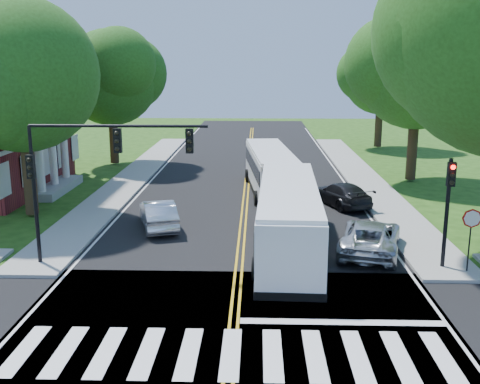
{
  "coord_description": "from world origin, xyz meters",
  "views": [
    {
      "loc": [
        0.73,
        -15.1,
        8.13
      ],
      "look_at": [
        -0.06,
        9.78,
        2.4
      ],
      "focal_mm": 42.0,
      "sensor_mm": 36.0,
      "label": 1
    }
  ],
  "objects_px": {
    "signal_ne": "(448,199)",
    "hatchback": "(158,214)",
    "suv": "(370,237)",
    "bus_follow": "(270,170)",
    "bus_lead": "(288,217)",
    "signal_nw": "(90,161)",
    "dark_sedan": "(341,194)"
  },
  "relations": [
    {
      "from": "hatchback",
      "to": "suv",
      "type": "bearing_deg",
      "value": 143.9
    },
    {
      "from": "dark_sedan",
      "to": "bus_lead",
      "type": "bearing_deg",
      "value": 45.55
    },
    {
      "from": "signal_nw",
      "to": "bus_lead",
      "type": "relative_size",
      "value": 0.61
    },
    {
      "from": "signal_ne",
      "to": "bus_lead",
      "type": "xyz_separation_m",
      "value": [
        -6.12,
        2.1,
        -1.38
      ]
    },
    {
      "from": "signal_ne",
      "to": "hatchback",
      "type": "relative_size",
      "value": 1.01
    },
    {
      "from": "hatchback",
      "to": "suv",
      "type": "relative_size",
      "value": 0.84
    },
    {
      "from": "bus_follow",
      "to": "suv",
      "type": "bearing_deg",
      "value": 103.92
    },
    {
      "from": "signal_nw",
      "to": "dark_sedan",
      "type": "height_order",
      "value": "signal_nw"
    },
    {
      "from": "signal_nw",
      "to": "bus_lead",
      "type": "distance_m",
      "value": 8.68
    },
    {
      "from": "signal_ne",
      "to": "hatchback",
      "type": "height_order",
      "value": "signal_ne"
    },
    {
      "from": "bus_follow",
      "to": "hatchback",
      "type": "xyz_separation_m",
      "value": [
        -5.78,
        -8.19,
        -0.76
      ]
    },
    {
      "from": "bus_lead",
      "to": "hatchback",
      "type": "xyz_separation_m",
      "value": [
        -6.32,
        3.39,
        -0.86
      ]
    },
    {
      "from": "signal_ne",
      "to": "bus_lead",
      "type": "distance_m",
      "value": 6.61
    },
    {
      "from": "bus_lead",
      "to": "suv",
      "type": "xyz_separation_m",
      "value": [
        3.58,
        -0.08,
        -0.85
      ]
    },
    {
      "from": "signal_nw",
      "to": "dark_sedan",
      "type": "distance_m",
      "value": 15.93
    },
    {
      "from": "bus_lead",
      "to": "signal_nw",
      "type": "bearing_deg",
      "value": 17.06
    },
    {
      "from": "bus_lead",
      "to": "dark_sedan",
      "type": "relative_size",
      "value": 2.49
    },
    {
      "from": "signal_ne",
      "to": "bus_lead",
      "type": "bearing_deg",
      "value": 161.01
    },
    {
      "from": "signal_ne",
      "to": "bus_follow",
      "type": "distance_m",
      "value": 15.28
    },
    {
      "from": "signal_ne",
      "to": "bus_follow",
      "type": "relative_size",
      "value": 0.4
    },
    {
      "from": "signal_nw",
      "to": "bus_lead",
      "type": "xyz_separation_m",
      "value": [
        7.94,
        2.12,
        -2.79
      ]
    },
    {
      "from": "signal_nw",
      "to": "dark_sedan",
      "type": "bearing_deg",
      "value": 42.18
    },
    {
      "from": "bus_follow",
      "to": "dark_sedan",
      "type": "distance_m",
      "value": 5.3
    },
    {
      "from": "bus_lead",
      "to": "bus_follow",
      "type": "bearing_deg",
      "value": -85.2
    },
    {
      "from": "signal_ne",
      "to": "hatchback",
      "type": "xyz_separation_m",
      "value": [
        -12.44,
        5.49,
        -2.23
      ]
    },
    {
      "from": "signal_nw",
      "to": "bus_follow",
      "type": "height_order",
      "value": "signal_nw"
    },
    {
      "from": "hatchback",
      "to": "dark_sedan",
      "type": "distance_m",
      "value": 11.01
    },
    {
      "from": "bus_lead",
      "to": "signal_ne",
      "type": "bearing_deg",
      "value": 163.15
    },
    {
      "from": "signal_ne",
      "to": "suv",
      "type": "xyz_separation_m",
      "value": [
        -2.53,
        2.03,
        -2.23
      ]
    },
    {
      "from": "suv",
      "to": "signal_nw",
      "type": "bearing_deg",
      "value": 25.11
    },
    {
      "from": "bus_lead",
      "to": "dark_sedan",
      "type": "xyz_separation_m",
      "value": [
        3.54,
        8.29,
        -0.9
      ]
    },
    {
      "from": "bus_lead",
      "to": "dark_sedan",
      "type": "bearing_deg",
      "value": -111.01
    }
  ]
}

